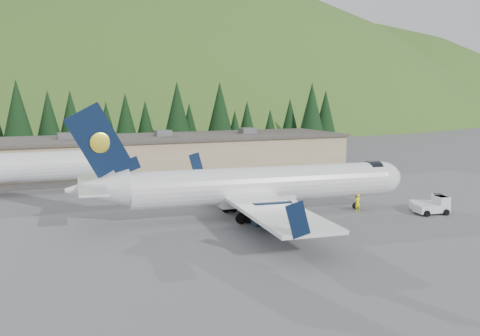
% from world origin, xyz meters
% --- Properties ---
extents(ground, '(600.00, 600.00, 0.00)m').
position_xyz_m(ground, '(0.00, 0.00, 0.00)').
color(ground, '#58585C').
extents(airliner, '(33.98, 31.93, 11.27)m').
position_xyz_m(airliner, '(-0.99, 0.10, 3.00)').
color(airliner, white).
rests_on(airliner, ground).
extents(baggage_tug_a, '(3.50, 2.36, 1.77)m').
position_xyz_m(baggage_tug_a, '(16.07, -5.93, 0.79)').
color(baggage_tug_a, silver).
rests_on(baggage_tug_a, ground).
extents(baggage_tug_b, '(3.68, 3.16, 1.76)m').
position_xyz_m(baggage_tug_b, '(16.66, -4.74, 0.79)').
color(baggage_tug_b, silver).
rests_on(baggage_tug_b, ground).
extents(terminal_building, '(71.00, 17.00, 6.10)m').
position_xyz_m(terminal_building, '(-5.01, 38.00, 2.62)').
color(terminal_building, tan).
rests_on(terminal_building, ground).
extents(ramp_worker, '(0.71, 0.51, 1.84)m').
position_xyz_m(ramp_worker, '(9.63, -2.02, 0.92)').
color(ramp_worker, '#FFF711').
rests_on(ramp_worker, ground).
extents(tree_line, '(111.68, 18.10, 13.34)m').
position_xyz_m(tree_line, '(-3.03, 60.28, 6.94)').
color(tree_line, black).
rests_on(tree_line, ground).
extents(hills, '(614.00, 330.00, 300.00)m').
position_xyz_m(hills, '(53.34, 207.38, -82.80)').
color(hills, '#396020').
rests_on(hills, ground).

